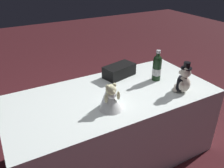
% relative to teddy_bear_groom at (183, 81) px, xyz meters
% --- Properties ---
extents(ground_plane, '(12.00, 12.00, 0.00)m').
position_rel_teddy_bear_groom_xyz_m(ground_plane, '(-0.57, 0.27, -0.81)').
color(ground_plane, '#47191E').
extents(reception_table, '(1.87, 0.90, 0.70)m').
position_rel_teddy_bear_groom_xyz_m(reception_table, '(-0.57, 0.27, -0.46)').
color(reception_table, white).
rests_on(reception_table, ground_plane).
extents(teddy_bear_groom, '(0.15, 0.15, 0.29)m').
position_rel_teddy_bear_groom_xyz_m(teddy_bear_groom, '(0.00, 0.00, 0.00)').
color(teddy_bear_groom, silver).
rests_on(teddy_bear_groom, reception_table).
extents(teddy_bear_bride, '(0.19, 0.22, 0.22)m').
position_rel_teddy_bear_groom_xyz_m(teddy_bear_bride, '(-0.69, 0.08, -0.02)').
color(teddy_bear_bride, white).
rests_on(teddy_bear_bride, reception_table).
extents(champagne_bottle, '(0.09, 0.09, 0.31)m').
position_rel_teddy_bear_groom_xyz_m(champagne_bottle, '(-0.05, 0.30, 0.02)').
color(champagne_bottle, black).
rests_on(champagne_bottle, reception_table).
extents(signing_pen, '(0.12, 0.10, 0.01)m').
position_rel_teddy_bear_groom_xyz_m(signing_pen, '(0.06, 0.47, -0.10)').
color(signing_pen, black).
rests_on(signing_pen, reception_table).
extents(gift_case_black, '(0.35, 0.24, 0.12)m').
position_rel_teddy_bear_groom_xyz_m(gift_case_black, '(-0.33, 0.55, -0.05)').
color(gift_case_black, black).
rests_on(gift_case_black, reception_table).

